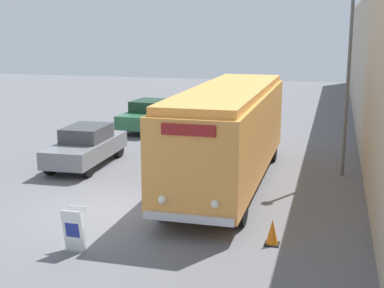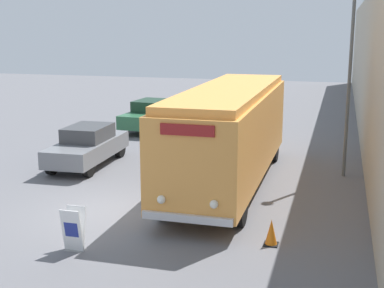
% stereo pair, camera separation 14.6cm
% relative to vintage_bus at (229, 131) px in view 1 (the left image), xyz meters
% --- Properties ---
extents(ground_plane, '(80.00, 80.00, 0.00)m').
position_rel_vintage_bus_xyz_m(ground_plane, '(-2.88, -3.63, -1.89)').
color(ground_plane, slate).
extents(building_wall_right, '(0.30, 60.00, 6.75)m').
position_rel_vintage_bus_xyz_m(building_wall_right, '(4.68, 6.37, 1.48)').
color(building_wall_right, '#B2A893').
rests_on(building_wall_right, ground_plane).
extents(vintage_bus, '(2.50, 10.39, 3.36)m').
position_rel_vintage_bus_xyz_m(vintage_bus, '(0.00, 0.00, 0.00)').
color(vintage_bus, black).
rests_on(vintage_bus, ground_plane).
extents(sign_board, '(0.51, 0.40, 1.08)m').
position_rel_vintage_bus_xyz_m(sign_board, '(-2.49, -6.44, -1.37)').
color(sign_board, gray).
rests_on(sign_board, ground_plane).
extents(streetlamp, '(0.36, 0.36, 6.99)m').
position_rel_vintage_bus_xyz_m(streetlamp, '(3.81, 2.18, 2.59)').
color(streetlamp, '#595E60').
rests_on(streetlamp, ground_plane).
extents(parked_car_near, '(1.87, 4.56, 1.55)m').
position_rel_vintage_bus_xyz_m(parked_car_near, '(-5.84, 1.09, -1.10)').
color(parked_car_near, black).
rests_on(parked_car_near, ground_plane).
extents(parked_car_mid, '(2.11, 4.45, 1.57)m').
position_rel_vintage_bus_xyz_m(parked_car_mid, '(-5.92, 8.56, -1.09)').
color(parked_car_mid, black).
rests_on(parked_car_mid, ground_plane).
extents(traffic_cone, '(0.36, 0.36, 0.66)m').
position_rel_vintage_bus_xyz_m(traffic_cone, '(2.08, -4.82, -1.56)').
color(traffic_cone, black).
rests_on(traffic_cone, ground_plane).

